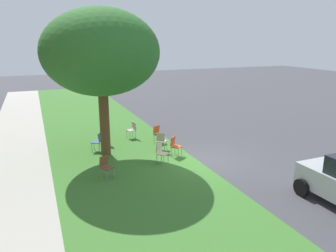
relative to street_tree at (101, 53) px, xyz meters
name	(u,v)px	position (x,y,z in m)	size (l,w,h in m)	color
ground	(202,160)	(-2.24, -3.75, -4.58)	(80.00, 80.00, 0.00)	#424247
grass_verge	(132,170)	(-2.24, -0.55, -4.58)	(48.00, 6.00, 0.01)	#3D752D
sidewalk_strip	(12,189)	(-2.24, 3.85, -4.58)	(48.00, 2.80, 0.01)	#ADA89E
street_tree	(101,53)	(0.00, 0.00, 0.00)	(5.00, 5.00, 6.45)	brown
chair_0	(175,145)	(-1.31, -2.87, -4.06)	(0.59, 0.59, 0.88)	#C64C1E
chair_1	(161,140)	(-0.39, -2.57, -4.06)	(0.59, 0.58, 0.88)	#ADA393
chair_2	(105,135)	(1.45, -0.28, -4.06)	(0.58, 0.58, 0.88)	#B7332D
chair_3	(132,129)	(2.06, -1.86, -4.06)	(0.49, 0.50, 0.88)	#ADA393
chair_4	(106,165)	(-2.57, 0.54, -4.06)	(0.56, 0.56, 0.88)	brown
chair_5	(98,140)	(0.68, 0.24, -4.06)	(0.55, 0.56, 0.88)	#335184
chair_6	(158,133)	(0.79, -2.85, -4.06)	(0.55, 0.54, 0.88)	#C64C1E
chair_7	(161,152)	(-1.93, -1.95, -4.06)	(0.58, 0.58, 0.88)	beige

